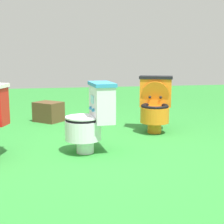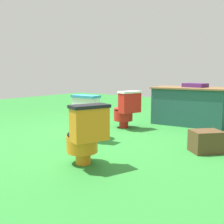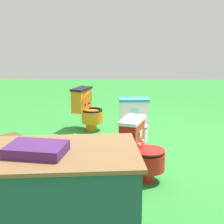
% 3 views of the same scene
% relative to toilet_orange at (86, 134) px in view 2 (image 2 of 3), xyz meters
% --- Properties ---
extents(ground, '(14.00, 14.00, 0.00)m').
position_rel_toilet_orange_xyz_m(ground, '(-0.87, 1.01, -0.37)').
color(ground, '#2D8433').
extents(toilet_orange, '(0.60, 0.55, 0.73)m').
position_rel_toilet_orange_xyz_m(toilet_orange, '(0.00, 0.00, 0.00)').
color(toilet_orange, orange).
rests_on(toilet_orange, ground).
extents(toilet_red, '(0.59, 0.53, 0.73)m').
position_rel_toilet_orange_xyz_m(toilet_red, '(-0.81, 2.01, -0.00)').
color(toilet_red, red).
rests_on(toilet_red, ground).
extents(toilet_white, '(0.45, 0.51, 0.73)m').
position_rel_toilet_orange_xyz_m(toilet_white, '(-0.77, 0.94, -0.00)').
color(toilet_white, white).
rests_on(toilet_white, ground).
extents(vendor_table, '(1.54, 1.01, 0.85)m').
position_rel_toilet_orange_xyz_m(vendor_table, '(0.01, 3.17, 0.02)').
color(vendor_table, '#23514C').
rests_on(vendor_table, ground).
extents(small_crate, '(0.49, 0.49, 0.30)m').
position_rel_toilet_orange_xyz_m(small_crate, '(0.94, 1.37, -0.22)').
color(small_crate, brown).
rests_on(small_crate, ground).
extents(lemon_bucket, '(0.22, 0.22, 0.28)m').
position_rel_toilet_orange_xyz_m(lemon_bucket, '(-2.53, 2.41, -0.26)').
color(lemon_bucket, '#B7B7BF').
rests_on(lemon_bucket, ground).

